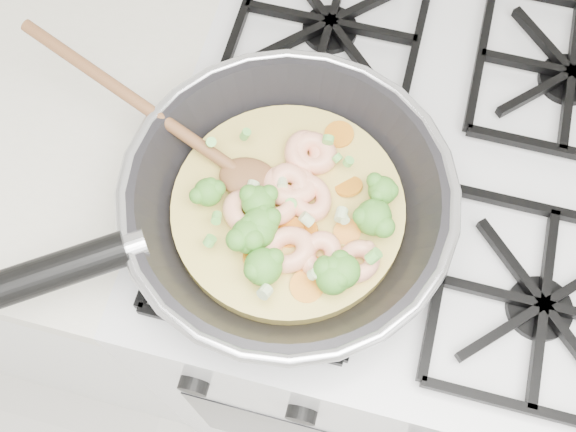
# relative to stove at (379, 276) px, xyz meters

# --- Properties ---
(stove) EXTENTS (0.60, 0.60, 0.92)m
(stove) POSITION_rel_stove_xyz_m (0.00, 0.00, 0.00)
(stove) COLOR silver
(stove) RESTS_ON ground
(skillet) EXTENTS (0.50, 0.38, 0.10)m
(skillet) POSITION_rel_stove_xyz_m (-0.14, -0.13, 0.50)
(skillet) COLOR black
(skillet) RESTS_ON stove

